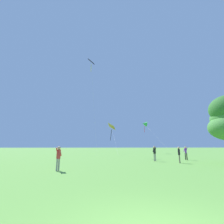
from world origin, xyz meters
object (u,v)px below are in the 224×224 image
(person_foreground_watcher, at_px, (179,153))
(person_far_back, at_px, (186,152))
(kite_black_large, at_px, (91,65))
(kite_yellow_diamond, at_px, (112,129))
(person_near_tree, at_px, (58,156))
(person_in_blue_jacket, at_px, (155,152))
(kite_green_small, at_px, (145,124))

(person_foreground_watcher, height_order, person_far_back, person_far_back)
(kite_black_large, height_order, kite_yellow_diamond, kite_black_large)
(kite_yellow_diamond, bearing_deg, person_near_tree, -101.72)
(person_in_blue_jacket, distance_m, person_near_tree, 12.00)
(person_in_blue_jacket, distance_m, person_far_back, 5.05)
(person_in_blue_jacket, bearing_deg, person_near_tree, -144.37)
(person_near_tree, bearing_deg, kite_black_large, 89.02)
(person_in_blue_jacket, relative_size, person_near_tree, 1.01)
(person_foreground_watcher, distance_m, person_far_back, 4.75)
(person_foreground_watcher, height_order, person_near_tree, person_near_tree)
(kite_green_small, height_order, person_near_tree, kite_green_small)
(person_far_back, xyz_separation_m, person_near_tree, (-14.55, -8.55, 0.01))
(kite_black_large, height_order, person_in_blue_jacket, kite_black_large)
(person_near_tree, bearing_deg, person_in_blue_jacket, 35.63)
(kite_black_large, bearing_deg, person_foreground_watcher, -59.54)
(kite_yellow_diamond, distance_m, person_near_tree, 29.03)
(kite_black_large, height_order, person_near_tree, kite_black_large)
(kite_green_small, distance_m, person_near_tree, 34.22)
(kite_yellow_diamond, bearing_deg, kite_black_large, -143.28)
(kite_green_small, relative_size, person_foreground_watcher, 7.41)
(kite_yellow_diamond, distance_m, person_far_back, 21.90)
(kite_green_small, height_order, person_foreground_watcher, kite_green_small)
(person_in_blue_jacket, bearing_deg, person_far_back, 18.05)
(kite_yellow_diamond, distance_m, person_in_blue_jacket, 21.96)
(person_foreground_watcher, bearing_deg, person_in_blue_jacket, 131.18)
(kite_green_small, distance_m, person_foreground_watcher, 26.33)
(person_in_blue_jacket, relative_size, person_far_back, 1.02)
(person_foreground_watcher, bearing_deg, kite_yellow_diamond, 104.26)
(person_in_blue_jacket, height_order, person_near_tree, person_in_blue_jacket)
(person_in_blue_jacket, xyz_separation_m, person_far_back, (4.80, 1.56, -0.02))
(kite_yellow_diamond, xyz_separation_m, person_foreground_watcher, (5.91, -23.27, -5.02))
(kite_black_large, bearing_deg, person_near_tree, -90.98)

